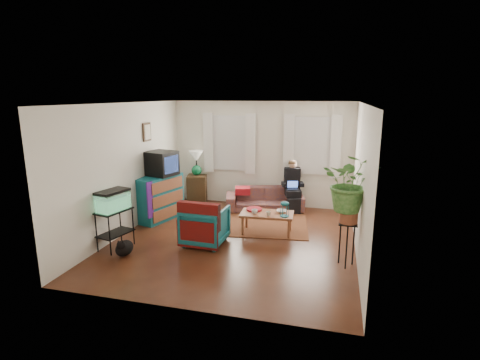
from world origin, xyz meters
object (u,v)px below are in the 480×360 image
(aquarium_stand, at_px, (115,229))
(armchair, at_px, (205,224))
(sofa, at_px, (265,195))
(coffee_table, at_px, (267,223))
(plant_stand, at_px, (347,244))
(dresser, at_px, (158,197))
(side_table, at_px, (197,188))

(aquarium_stand, xyz_separation_m, armchair, (1.51, 0.62, 0.03))
(sofa, xyz_separation_m, coffee_table, (0.35, -1.57, -0.15))
(armchair, distance_m, plant_stand, 2.57)
(aquarium_stand, xyz_separation_m, plant_stand, (4.06, 0.31, 0.01))
(plant_stand, bearing_deg, dresser, 160.82)
(side_table, height_order, armchair, armchair)
(coffee_table, bearing_deg, armchair, -145.30)
(plant_stand, bearing_deg, armchair, 173.06)
(dresser, height_order, armchair, dresser)
(sofa, xyz_separation_m, armchair, (-0.68, -2.37, 0.03))
(sofa, relative_size, aquarium_stand, 2.57)
(side_table, xyz_separation_m, armchair, (1.16, -2.62, 0.04))
(aquarium_stand, bearing_deg, side_table, 97.22)
(aquarium_stand, height_order, coffee_table, aquarium_stand)
(dresser, height_order, coffee_table, dresser)
(aquarium_stand, bearing_deg, plant_stand, 17.72)
(side_table, xyz_separation_m, aquarium_stand, (-0.35, -3.24, 0.01))
(sofa, height_order, armchair, armchair)
(side_table, relative_size, plant_stand, 0.95)
(sofa, distance_m, dresser, 2.53)
(sofa, bearing_deg, aquarium_stand, -141.31)
(dresser, relative_size, aquarium_stand, 1.53)
(dresser, xyz_separation_m, coffee_table, (2.53, -0.30, -0.28))
(coffee_table, bearing_deg, plant_stand, -39.20)
(armchair, height_order, plant_stand, armchair)
(dresser, height_order, aquarium_stand, dresser)
(sofa, bearing_deg, dresser, -164.86)
(dresser, bearing_deg, coffee_table, 9.60)
(side_table, bearing_deg, sofa, -7.78)
(sofa, xyz_separation_m, aquarium_stand, (-2.19, -2.99, -0.00))
(dresser, xyz_separation_m, plant_stand, (4.05, -1.41, -0.13))
(dresser, relative_size, coffee_table, 1.06)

